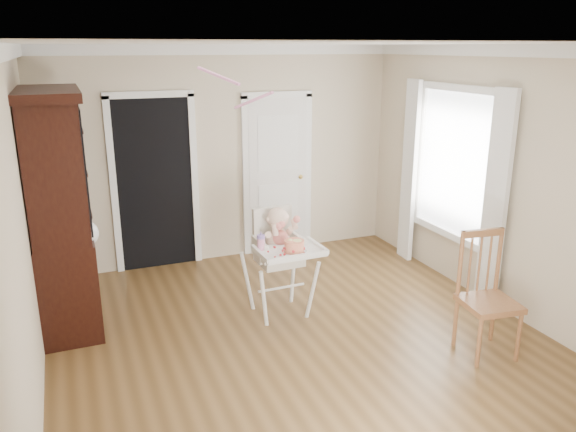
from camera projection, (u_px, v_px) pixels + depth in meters
name	position (u px, v px, depth m)	size (l,w,h in m)	color
floor	(303.00, 343.00, 5.28)	(5.00, 5.00, 0.00)	brown
ceiling	(305.00, 43.00, 4.49)	(5.00, 5.00, 0.00)	white
wall_back	(225.00, 156.00, 7.10)	(4.50, 4.50, 0.00)	beige
wall_left	(21.00, 237.00, 4.08)	(5.00, 5.00, 0.00)	beige
wall_right	(507.00, 183.00, 5.69)	(5.00, 5.00, 0.00)	beige
crown_molding	(305.00, 51.00, 4.51)	(4.50, 5.00, 0.12)	white
doorway	(155.00, 181.00, 6.84)	(1.06, 0.05, 2.22)	black
closet_door	(278.00, 176.00, 7.43)	(0.96, 0.09, 2.13)	white
window_right	(451.00, 174.00, 6.39)	(0.13, 1.84, 2.30)	white
high_chair	(279.00, 250.00, 5.67)	(0.67, 0.82, 1.14)	white
baby	(278.00, 233.00, 5.65)	(0.34, 0.26, 0.52)	beige
cake	(294.00, 246.00, 5.38)	(0.25, 0.25, 0.12)	silver
sippy_cup	(261.00, 242.00, 5.41)	(0.08, 0.08, 0.19)	pink
china_cabinet	(60.00, 211.00, 5.41)	(0.61, 1.37, 2.31)	black
dining_chair	(487.00, 299.00, 5.00)	(0.51, 0.51, 1.12)	brown
streamer	(218.00, 76.00, 4.86)	(0.03, 0.50, 0.02)	pink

